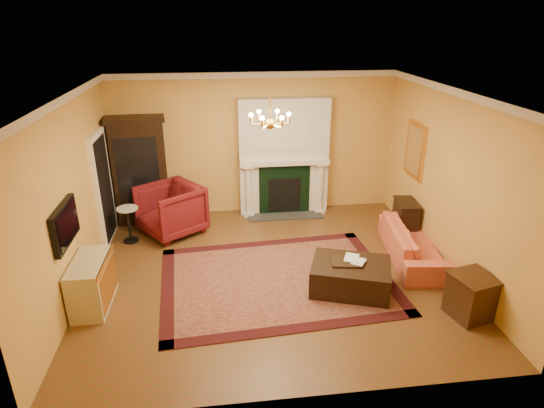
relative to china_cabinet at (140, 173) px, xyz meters
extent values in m
cube|color=brown|center=(2.39, -2.49, -1.07)|extent=(6.00, 5.50, 0.02)
cube|color=white|center=(2.39, -2.49, 1.95)|extent=(6.00, 5.50, 0.02)
cube|color=#DDB24F|center=(2.39, 0.27, 0.44)|extent=(6.00, 0.02, 3.00)
cube|color=#DDB24F|center=(2.39, -5.25, 0.44)|extent=(6.00, 0.02, 3.00)
cube|color=#DDB24F|center=(-0.62, -2.49, 0.44)|extent=(0.02, 5.50, 3.00)
cube|color=#DDB24F|center=(5.40, -2.49, 0.44)|extent=(0.02, 5.50, 3.00)
cube|color=silver|center=(2.99, 0.10, 0.19)|extent=(1.90, 0.32, 2.50)
cube|color=silver|center=(2.99, -0.07, 0.79)|extent=(1.10, 0.01, 0.80)
cube|color=black|center=(2.99, -0.07, -0.51)|extent=(1.10, 0.02, 1.10)
cube|color=black|center=(2.99, -0.08, -0.61)|extent=(0.70, 0.02, 0.75)
cube|color=#333333|center=(2.99, -0.19, -1.04)|extent=(1.60, 0.50, 0.04)
cube|color=silver|center=(2.99, 0.04, 0.12)|extent=(1.90, 0.44, 0.10)
cylinder|color=silver|center=(2.21, -0.08, -0.47)|extent=(0.14, 0.14, 1.18)
cylinder|color=silver|center=(3.77, -0.08, -0.47)|extent=(0.14, 0.14, 1.18)
cube|color=silver|center=(2.39, 0.22, 1.88)|extent=(6.00, 0.08, 0.12)
cube|color=silver|center=(-0.57, -2.49, 1.88)|extent=(0.08, 5.50, 0.12)
cube|color=silver|center=(5.35, -2.49, 1.88)|extent=(0.08, 5.50, 0.12)
cube|color=white|center=(-0.57, -0.79, -0.01)|extent=(0.08, 1.05, 2.10)
cube|color=black|center=(-0.54, -0.79, -0.04)|extent=(0.02, 0.85, 1.95)
cube|color=black|center=(-0.56, -3.09, 0.29)|extent=(0.08, 0.95, 0.58)
cube|color=black|center=(-0.52, -3.09, 0.29)|extent=(0.01, 0.85, 0.48)
cube|color=gold|center=(5.36, -1.09, 0.59)|extent=(0.05, 0.76, 1.05)
cube|color=white|center=(5.33, -1.09, 0.59)|extent=(0.01, 0.62, 0.90)
cylinder|color=gold|center=(2.39, -2.49, 1.74)|extent=(0.03, 0.03, 0.40)
sphere|color=gold|center=(2.39, -2.49, 1.49)|extent=(0.16, 0.16, 0.16)
sphere|color=#FFE5B2|center=(2.67, -2.49, 1.63)|extent=(0.07, 0.07, 0.07)
sphere|color=#FFE5B2|center=(2.53, -2.25, 1.63)|extent=(0.07, 0.07, 0.07)
sphere|color=#FFE5B2|center=(2.25, -2.25, 1.63)|extent=(0.07, 0.07, 0.07)
sphere|color=#FFE5B2|center=(2.11, -2.49, 1.63)|extent=(0.07, 0.07, 0.07)
sphere|color=#FFE5B2|center=(2.25, -2.73, 1.63)|extent=(0.07, 0.07, 0.07)
sphere|color=#FFE5B2|center=(2.53, -2.73, 1.63)|extent=(0.07, 0.07, 0.07)
cube|color=#4A1013|center=(2.47, -2.74, -1.05)|extent=(3.92, 3.06, 0.01)
cube|color=black|center=(0.00, 0.00, 0.00)|extent=(1.11, 0.62, 2.11)
imported|color=maroon|center=(0.63, -0.73, -0.51)|extent=(1.44, 1.45, 1.10)
cylinder|color=black|center=(-0.14, -1.02, -1.04)|extent=(0.28, 0.28, 0.04)
cylinder|color=black|center=(-0.14, -1.02, -0.70)|extent=(0.06, 0.06, 0.63)
cylinder|color=white|center=(-0.14, -1.02, -0.37)|extent=(0.39, 0.39, 0.03)
cube|color=#C7B991|center=(-0.34, -3.09, -0.68)|extent=(0.49, 1.01, 0.75)
imported|color=#C34B3E|center=(4.97, -2.31, -0.66)|extent=(0.86, 2.10, 0.80)
cube|color=#39220F|center=(5.11, -4.03, -0.74)|extent=(0.65, 0.65, 0.62)
cube|color=black|center=(5.17, -1.43, -0.70)|extent=(0.44, 0.67, 0.70)
cube|color=black|center=(3.58, -3.15, -0.82)|extent=(1.42, 1.22, 0.45)
cube|color=black|center=(3.52, -3.10, -0.58)|extent=(0.52, 0.44, 0.03)
imported|color=gray|center=(3.51, -3.01, -0.42)|extent=(0.21, 0.11, 0.29)
imported|color=gray|center=(3.61, -3.12, -0.43)|extent=(0.17, 0.12, 0.26)
cylinder|color=tan|center=(2.25, 0.04, 0.22)|extent=(0.11, 0.11, 0.09)
cone|color=#0F390F|center=(2.25, 0.04, 0.43)|extent=(0.16, 0.16, 0.33)
cylinder|color=tan|center=(3.79, 0.04, 0.21)|extent=(0.10, 0.10, 0.08)
cone|color=#0F390F|center=(3.79, 0.04, 0.41)|extent=(0.14, 0.14, 0.31)
camera|label=1|loc=(1.60, -9.11, 2.98)|focal=30.00mm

